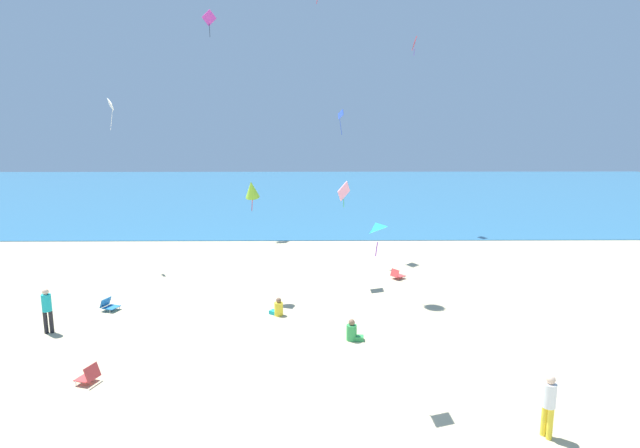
% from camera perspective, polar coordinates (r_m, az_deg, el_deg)
% --- Properties ---
extents(ground_plane, '(120.00, 120.00, 0.00)m').
position_cam_1_polar(ground_plane, '(23.99, -0.04, -7.83)').
color(ground_plane, '#C6B58C').
extents(ocean_water, '(120.00, 60.00, 0.05)m').
position_cam_1_polar(ocean_water, '(64.72, -0.39, 3.79)').
color(ocean_water, teal).
rests_on(ocean_water, ground_plane).
extents(beach_chair_far_right, '(0.70, 0.70, 0.60)m').
position_cam_1_polar(beach_chair_far_right, '(17.37, -24.58, -15.22)').
color(beach_chair_far_right, '#D13D3D').
rests_on(beach_chair_far_right, ground_plane).
extents(beach_chair_mid_beach, '(0.80, 0.75, 0.53)m').
position_cam_1_polar(beach_chair_mid_beach, '(23.55, -22.68, -8.43)').
color(beach_chair_mid_beach, '#2370B2').
rests_on(beach_chair_mid_beach, ground_plane).
extents(beach_chair_near_camera, '(0.84, 0.81, 0.53)m').
position_cam_1_polar(beach_chair_near_camera, '(26.49, 8.69, -5.66)').
color(beach_chair_near_camera, '#D13D3D').
rests_on(beach_chair_near_camera, ground_plane).
extents(person_0, '(0.42, 0.42, 1.74)m').
position_cam_1_polar(person_0, '(21.76, -28.40, -8.27)').
color(person_0, black).
rests_on(person_0, ground_plane).
extents(person_1, '(0.66, 0.41, 0.80)m').
position_cam_1_polar(person_1, '(18.87, 3.71, -12.10)').
color(person_1, green).
rests_on(person_1, ground_plane).
extents(person_2, '(0.43, 0.43, 1.65)m').
position_cam_1_polar(person_2, '(14.35, 24.38, -17.78)').
color(person_2, yellow).
rests_on(person_2, ground_plane).
extents(person_3, '(0.68, 0.61, 0.76)m').
position_cam_1_polar(person_3, '(21.28, -4.76, -9.48)').
color(person_3, yellow).
rests_on(person_3, ground_plane).
extents(kite_magenta, '(0.93, 0.71, 1.87)m').
position_cam_1_polar(kite_magenta, '(39.28, -12.38, 21.72)').
color(kite_magenta, '#DB3DA8').
extents(kite_pink, '(0.66, 0.85, 1.30)m').
position_cam_1_polar(kite_pink, '(24.55, 2.70, 3.70)').
color(kite_pink, pink).
extents(kite_lime, '(0.76, 0.91, 1.40)m').
position_cam_1_polar(kite_lime, '(22.42, -7.69, 3.88)').
color(kite_lime, '#99DB33').
extents(kite_teal, '(0.77, 0.81, 1.02)m').
position_cam_1_polar(kite_teal, '(13.79, 6.27, -0.31)').
color(kite_teal, '#1EADAD').
extents(kite_blue, '(0.29, 0.55, 1.42)m').
position_cam_1_polar(kite_blue, '(28.79, 2.36, 12.11)').
color(kite_blue, blue).
extents(kite_red, '(0.33, 1.03, 1.39)m').
position_cam_1_polar(kite_red, '(39.64, 10.59, 19.38)').
color(kite_red, red).
extents(kite_white, '(0.37, 0.61, 1.70)m').
position_cam_1_polar(kite_white, '(30.25, -22.53, 12.20)').
color(kite_white, white).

